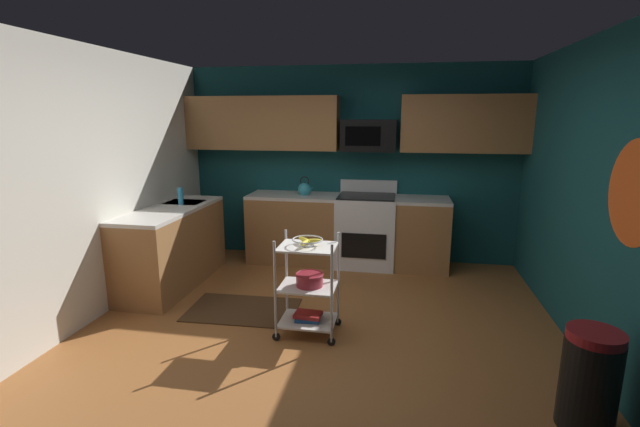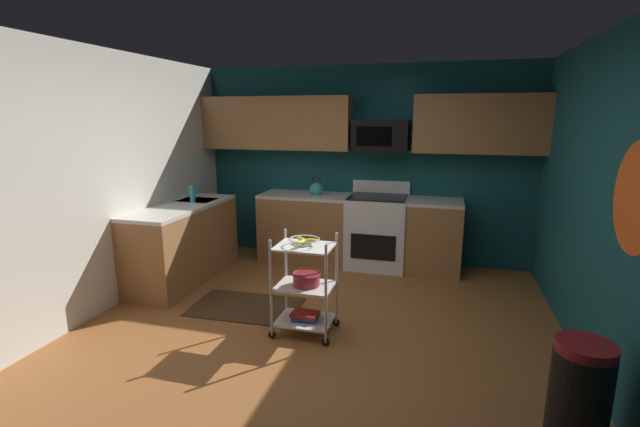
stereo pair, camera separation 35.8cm
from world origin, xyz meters
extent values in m
cube|color=#995B2D|center=(0.00, 0.00, -0.02)|extent=(4.40, 4.80, 0.04)
cube|color=#14474C|center=(0.00, 2.43, 1.30)|extent=(4.52, 0.06, 2.60)
cube|color=silver|center=(-2.23, 0.00, 1.30)|extent=(0.06, 4.80, 2.60)
cube|color=#14474C|center=(2.23, 0.00, 1.30)|extent=(0.06, 4.80, 2.60)
cylinder|color=#E5591E|center=(2.20, -0.37, 1.45)|extent=(0.00, 0.72, 0.72)
cube|color=#9E6B3D|center=(0.00, 2.10, 0.44)|extent=(2.63, 0.60, 0.88)
cube|color=silver|center=(0.00, 2.10, 0.90)|extent=(2.63, 0.60, 0.04)
cube|color=#9E6B3D|center=(-1.90, 0.99, 0.44)|extent=(0.60, 1.63, 0.88)
cube|color=silver|center=(-1.90, 0.99, 0.90)|extent=(0.60, 1.63, 0.04)
cube|color=#B7BABC|center=(-1.90, 1.35, 0.84)|extent=(0.44, 0.36, 0.16)
cube|color=white|center=(0.26, 2.10, 0.46)|extent=(0.76, 0.64, 0.92)
cube|color=black|center=(0.26, 1.78, 0.35)|extent=(0.56, 0.01, 0.32)
cube|color=white|center=(0.26, 2.39, 1.01)|extent=(0.76, 0.06, 0.18)
cube|color=black|center=(0.26, 2.10, 0.93)|extent=(0.72, 0.60, 0.02)
cube|color=#9E6B3D|center=(-1.17, 2.23, 1.85)|extent=(2.06, 0.33, 0.70)
cube|color=#9E6B3D|center=(1.43, 2.23, 1.85)|extent=(1.54, 0.33, 0.70)
cube|color=black|center=(0.26, 2.21, 1.70)|extent=(0.70, 0.38, 0.40)
cube|color=black|center=(0.20, 2.02, 1.70)|extent=(0.44, 0.01, 0.24)
cylinder|color=silver|center=(-0.35, -0.10, 0.47)|extent=(0.02, 0.02, 0.88)
cylinder|color=black|center=(-0.35, -0.10, 0.04)|extent=(0.07, 0.02, 0.07)
cylinder|color=silver|center=(0.15, -0.10, 0.47)|extent=(0.02, 0.02, 0.88)
cylinder|color=black|center=(0.15, -0.10, 0.04)|extent=(0.07, 0.02, 0.07)
cylinder|color=silver|center=(-0.35, 0.28, 0.47)|extent=(0.02, 0.02, 0.88)
cylinder|color=black|center=(-0.35, 0.28, 0.04)|extent=(0.07, 0.02, 0.07)
cylinder|color=silver|center=(0.15, 0.28, 0.47)|extent=(0.02, 0.02, 0.88)
cylinder|color=black|center=(0.15, 0.28, 0.04)|extent=(0.07, 0.02, 0.07)
cube|color=silver|center=(-0.10, 0.09, 0.12)|extent=(0.50, 0.39, 0.02)
cube|color=silver|center=(-0.10, 0.09, 0.45)|extent=(0.50, 0.39, 0.02)
cube|color=silver|center=(-0.10, 0.09, 0.82)|extent=(0.50, 0.39, 0.02)
torus|color=silver|center=(-0.10, 0.09, 0.89)|extent=(0.27, 0.27, 0.01)
cylinder|color=silver|center=(-0.10, 0.09, 0.84)|extent=(0.12, 0.12, 0.02)
ellipsoid|color=yellow|center=(-0.05, 0.10, 0.87)|extent=(0.17, 0.09, 0.04)
ellipsoid|color=yellow|center=(-0.13, 0.12, 0.87)|extent=(0.15, 0.14, 0.04)
ellipsoid|color=yellow|center=(-0.11, 0.04, 0.87)|extent=(0.08, 0.17, 0.04)
cylinder|color=maroon|center=(-0.08, 0.09, 0.51)|extent=(0.24, 0.24, 0.11)
torus|color=maroon|center=(-0.08, 0.09, 0.57)|extent=(0.25, 0.25, 0.01)
cube|color=#1E4C8C|center=(-0.10, 0.09, 0.14)|extent=(0.23, 0.19, 0.03)
cube|color=#B22626|center=(-0.10, 0.09, 0.18)|extent=(0.25, 0.18, 0.03)
sphere|color=teal|center=(-0.56, 2.10, 0.99)|extent=(0.18, 0.18, 0.18)
sphere|color=black|center=(-0.56, 2.10, 1.08)|extent=(0.03, 0.03, 0.03)
cone|color=teal|center=(-0.48, 2.10, 1.01)|extent=(0.09, 0.04, 0.06)
torus|color=black|center=(-0.56, 2.10, 1.10)|extent=(0.12, 0.01, 0.12)
cylinder|color=#2D8CBF|center=(-1.87, 1.20, 1.02)|extent=(0.06, 0.06, 0.20)
cylinder|color=black|center=(1.90, -0.81, 0.30)|extent=(0.34, 0.34, 0.60)
cylinder|color=maroon|center=(1.90, -0.81, 0.63)|extent=(0.33, 0.33, 0.06)
cube|color=#472D19|center=(-0.86, 0.43, 0.01)|extent=(1.13, 0.74, 0.01)
camera|label=1|loc=(0.69, -3.55, 1.95)|focal=24.80mm
camera|label=2|loc=(1.04, -3.47, 1.95)|focal=24.80mm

